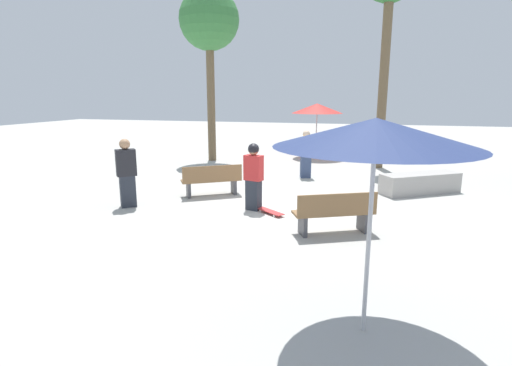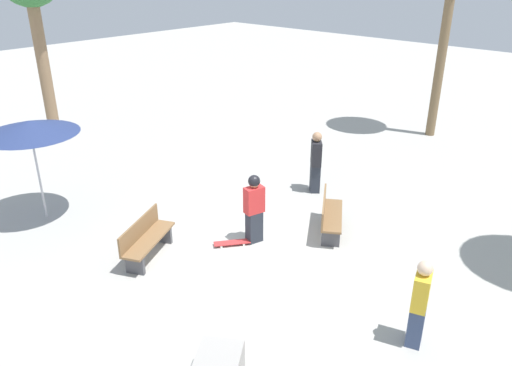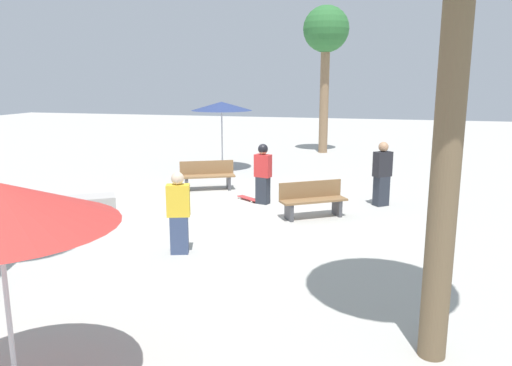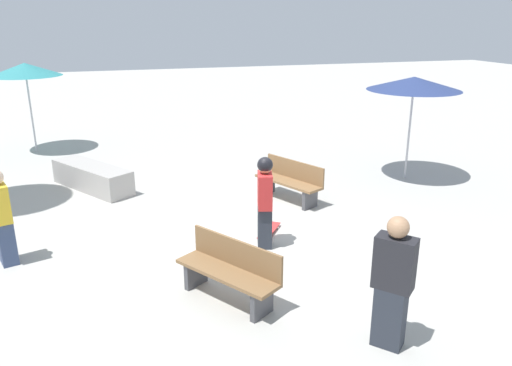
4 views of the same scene
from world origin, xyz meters
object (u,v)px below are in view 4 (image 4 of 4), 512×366
(bench_near, at_px, (290,181))
(bystander_far, at_px, (2,218))
(concrete_ledge, at_px, (92,177))
(shade_umbrella_teal, at_px, (25,70))
(bystander_watching, at_px, (393,283))
(skateboard, at_px, (269,231))
(skater_main, at_px, (265,199))
(bench_far, at_px, (230,271))
(shade_umbrella_navy, at_px, (414,84))

(bench_near, height_order, bystander_far, bystander_far)
(concrete_ledge, distance_m, shade_umbrella_teal, 4.77)
(shade_umbrella_teal, distance_m, bystander_watching, 12.20)
(skateboard, distance_m, bystander_far, 4.41)
(bystander_watching, bearing_deg, skateboard, 144.17)
(bench_near, distance_m, shade_umbrella_teal, 8.46)
(skateboard, height_order, shade_umbrella_teal, shade_umbrella_teal)
(skater_main, xyz_separation_m, shade_umbrella_teal, (4.42, -8.00, 1.49))
(bench_far, distance_m, shade_umbrella_navy, 7.05)
(bench_far, height_order, shade_umbrella_navy, shade_umbrella_navy)
(concrete_ledge, distance_m, bystander_watching, 7.83)
(skater_main, xyz_separation_m, shade_umbrella_navy, (-4.47, -2.60, 1.43))
(bench_near, bearing_deg, bystander_far, 78.54)
(bench_near, relative_size, shade_umbrella_navy, 0.67)
(skateboard, bearing_deg, shade_umbrella_navy, -26.47)
(bench_near, distance_m, bystander_watching, 5.07)
(bench_far, xyz_separation_m, shade_umbrella_navy, (-5.46, -4.05, 1.86))
(skater_main, distance_m, shade_umbrella_teal, 9.26)
(bench_far, distance_m, shade_umbrella_teal, 10.24)
(bench_near, relative_size, bystander_watching, 0.98)
(bench_near, relative_size, bystander_far, 1.04)
(bench_near, bearing_deg, skater_main, 122.57)
(skateboard, xyz_separation_m, bench_near, (-0.98, -1.53, 0.37))
(bench_far, relative_size, shade_umbrella_teal, 0.63)
(bench_far, bearing_deg, shade_umbrella_teal, -13.00)
(bench_near, bearing_deg, concrete_ledge, 37.52)
(bench_near, xyz_separation_m, bystander_far, (5.33, 1.38, 0.35))
(shade_umbrella_navy, height_order, bystander_watching, shade_umbrella_navy)
(skater_main, height_order, bench_far, skater_main)
(bench_far, relative_size, bystander_far, 1.01)
(bench_near, bearing_deg, skateboard, 121.32)
(bystander_far, bearing_deg, skateboard, 69.66)
(skateboard, distance_m, shade_umbrella_teal, 9.15)
(skateboard, relative_size, bench_far, 0.48)
(skater_main, xyz_separation_m, concrete_ledge, (2.83, -4.01, -0.58))
(shade_umbrella_navy, bearing_deg, bench_near, 10.59)
(bystander_watching, height_order, bystander_far, bystander_watching)
(bench_near, bearing_deg, bench_far, 121.43)
(bench_far, relative_size, bystander_watching, 0.95)
(concrete_ledge, xyz_separation_m, bench_near, (-4.05, 2.02, 0.15))
(skater_main, xyz_separation_m, bystander_watching, (-0.57, 3.02, -0.03))
(shade_umbrella_navy, xyz_separation_m, shade_umbrella_teal, (8.89, -5.40, 0.06))
(concrete_ledge, xyz_separation_m, shade_umbrella_navy, (-7.30, 1.42, 2.01))
(bystander_watching, bearing_deg, bench_near, 131.32)
(skater_main, distance_m, bench_near, 2.37)
(shade_umbrella_navy, xyz_separation_m, bystander_far, (8.58, 1.98, -1.51))
(bystander_far, bearing_deg, bench_far, 38.14)
(concrete_ledge, bearing_deg, bench_near, 153.44)
(shade_umbrella_navy, bearing_deg, bystander_far, 13.01)
(bench_far, bearing_deg, skater_main, -67.09)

